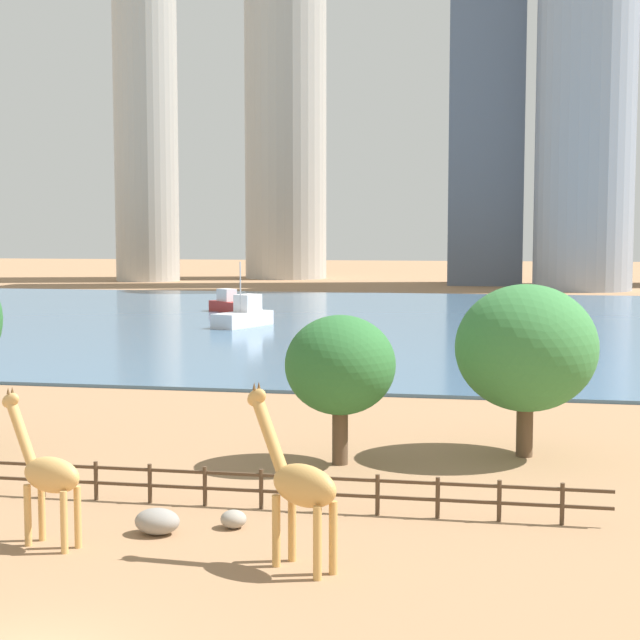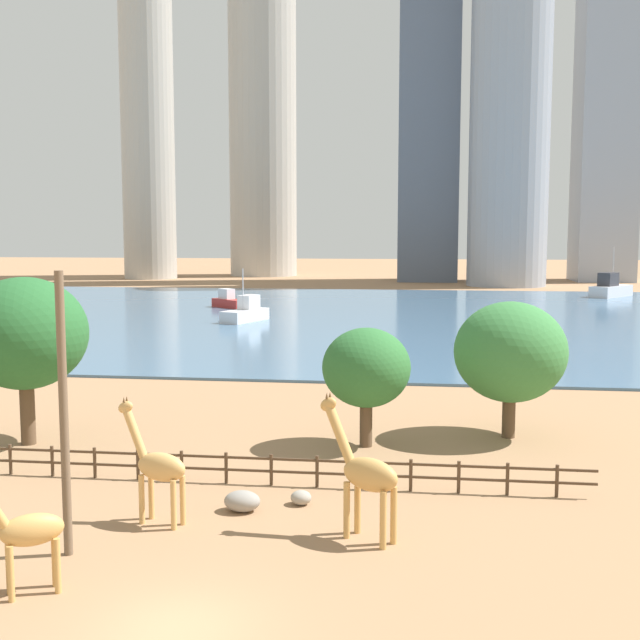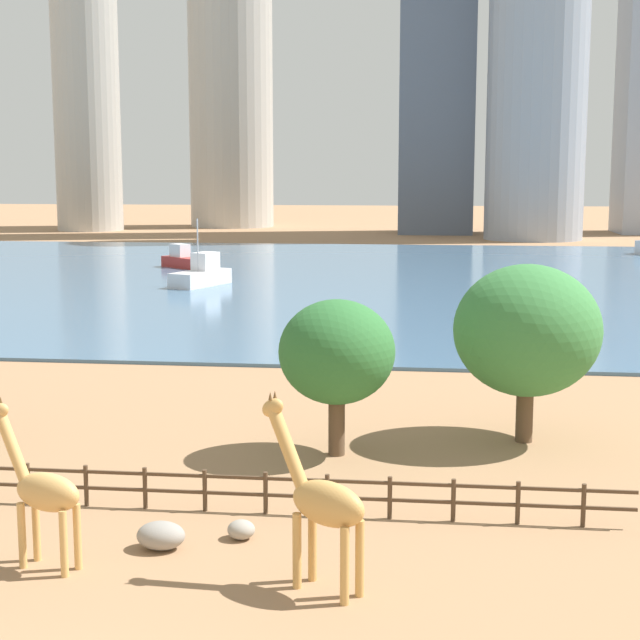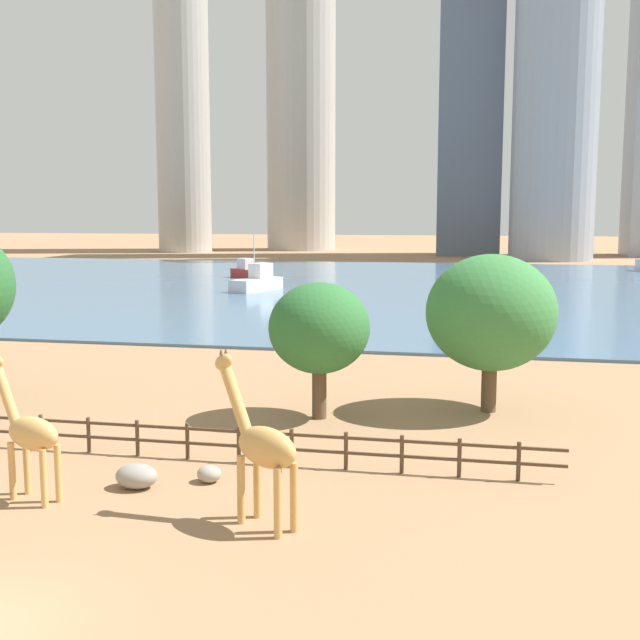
{
  "view_description": "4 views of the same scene",
  "coord_description": "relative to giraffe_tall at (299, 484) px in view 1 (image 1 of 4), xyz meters",
  "views": [
    {
      "loc": [
        9.65,
        -17.99,
        8.92
      ],
      "look_at": [
        0.25,
        32.03,
        4.3
      ],
      "focal_mm": 55.0,
      "sensor_mm": 36.0,
      "label": 1
    },
    {
      "loc": [
        6.35,
        -19.22,
        10.33
      ],
      "look_at": [
        -0.41,
        31.72,
        4.61
      ],
      "focal_mm": 45.0,
      "sensor_mm": 36.0,
      "label": 2
    },
    {
      "loc": [
        7.17,
        -16.18,
        10.32
      ],
      "look_at": [
        1.71,
        28.83,
        3.41
      ],
      "focal_mm": 55.0,
      "sensor_mm": 36.0,
      "label": 3
    },
    {
      "loc": [
        10.35,
        -13.76,
        8.65
      ],
      "look_at": [
        0.13,
        35.12,
        1.87
      ],
      "focal_mm": 45.0,
      "sensor_mm": 36.0,
      "label": 4
    }
  ],
  "objects": [
    {
      "name": "giraffe_tall",
      "position": [
        0.0,
        0.0,
        0.0
      ],
      "size": [
        3.1,
        2.27,
        4.83
      ],
      "rotation": [
        0.0,
        0.0,
        2.58
      ],
      "color": "tan",
      "rests_on": "ground"
    },
    {
      "name": "skyline_block_right",
      "position": [
        -35.74,
        157.88,
        44.76
      ],
      "size": [
        15.4,
        15.4,
        94.1
      ],
      "primitive_type": "cylinder",
      "color": "#B7B2A8",
      "rests_on": "ground"
    },
    {
      "name": "tree_center_broad",
      "position": [
        6.12,
        14.37,
        2.04
      ],
      "size": [
        5.58,
        5.58,
        6.86
      ],
      "color": "brown",
      "rests_on": "ground"
    },
    {
      "name": "boat_ferry",
      "position": [
        -24.1,
        77.83,
        -1.25
      ],
      "size": [
        5.56,
        5.17,
        2.46
      ],
      "rotation": [
        0.0,
        0.0,
        5.57
      ],
      "color": "#B22D28",
      "rests_on": "harbor_water"
    },
    {
      "name": "skyline_block_central",
      "position": [
        16.9,
        129.29,
        37.33
      ],
      "size": [
        14.78,
        14.78,
        79.24
      ],
      "primitive_type": "cylinder",
      "color": "#939EAD",
      "rests_on": "ground"
    },
    {
      "name": "skyline_tower_needle",
      "position": [
        -58.02,
        143.43,
        33.95
      ],
      "size": [
        11.37,
        11.37,
        72.48
      ],
      "primitive_type": "cylinder",
      "color": "#B7B2A8",
      "rests_on": "ground"
    },
    {
      "name": "boulder_by_pole",
      "position": [
        -4.72,
        2.11,
        -1.9
      ],
      "size": [
        1.35,
        1.03,
        0.78
      ],
      "primitive_type": "ellipsoid",
      "color": "gray",
      "rests_on": "ground"
    },
    {
      "name": "enclosure_fence",
      "position": [
        -4.78,
        5.26,
        -1.53
      ],
      "size": [
        26.12,
        0.14,
        1.3
      ],
      "color": "#4C3826",
      "rests_on": "ground"
    },
    {
      "name": "ground_plane",
      "position": [
        -4.44,
        73.26,
        -2.29
      ],
      "size": [
        400.0,
        400.0,
        0.0
      ],
      "primitive_type": "plane",
      "color": "#9E7551"
    },
    {
      "name": "harbor_water",
      "position": [
        -4.44,
        70.26,
        -2.19
      ],
      "size": [
        180.0,
        86.0,
        0.2
      ],
      "primitive_type": "cube",
      "color": "#476B8C",
      "rests_on": "ground"
    },
    {
      "name": "boat_tug",
      "position": [
        -18.22,
        61.99,
        -1.09
      ],
      "size": [
        4.55,
        7.05,
        5.97
      ],
      "rotation": [
        0.0,
        0.0,
        4.36
      ],
      "color": "silver",
      "rests_on": "harbor_water"
    },
    {
      "name": "tree_right_tall",
      "position": [
        -0.86,
        11.73,
        1.53
      ],
      "size": [
        4.24,
        4.24,
        5.75
      ],
      "color": "brown",
      "rests_on": "ground"
    },
    {
      "name": "giraffe_young",
      "position": [
        -7.38,
        0.52,
        -0.2
      ],
      "size": [
        2.9,
        1.41,
        4.46
      ],
      "rotation": [
        0.0,
        0.0,
        2.83
      ],
      "color": "tan",
      "rests_on": "ground"
    },
    {
      "name": "boulder_near_fence",
      "position": [
        -2.68,
        3.11,
        -2.01
      ],
      "size": [
        0.79,
        0.73,
        0.55
      ],
      "primitive_type": "ellipsoid",
      "color": "gray",
      "rests_on": "ground"
    }
  ]
}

